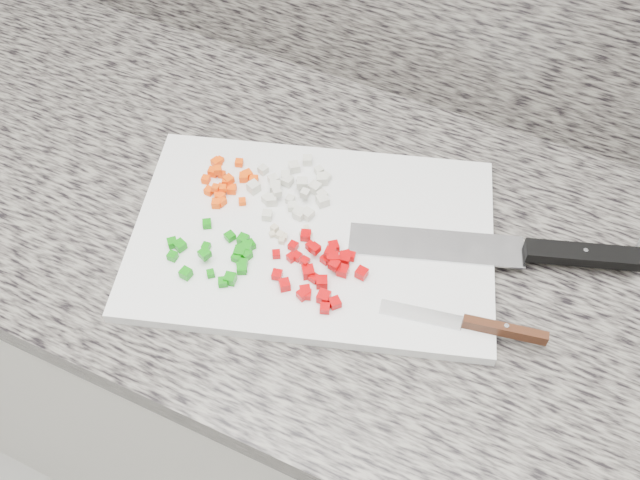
{
  "coord_description": "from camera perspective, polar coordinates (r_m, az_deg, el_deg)",
  "views": [
    {
      "loc": [
        0.22,
        0.89,
        1.67
      ],
      "look_at": [
        -0.01,
        1.39,
        0.94
      ],
      "focal_mm": 40.0,
      "sensor_mm": 36.0,
      "label": 1
    }
  ],
  "objects": [
    {
      "name": "onion_pile",
      "position": [
        0.99,
        -2.08,
        4.07
      ],
      "size": [
        0.12,
        0.13,
        0.02
      ],
      "color": "beige",
      "rests_on": "cutting_board"
    },
    {
      "name": "cabinet",
      "position": [
        1.37,
        1.42,
        -11.48
      ],
      "size": [
        3.92,
        0.62,
        0.86
      ],
      "primitive_type": "cube",
      "color": "silver",
      "rests_on": "ground"
    },
    {
      "name": "garlic_pile",
      "position": [
        0.94,
        -2.4,
        0.46
      ],
      "size": [
        0.06,
        0.04,
        0.01
      ],
      "color": "beige",
      "rests_on": "cutting_board"
    },
    {
      "name": "carrot_pile",
      "position": [
        1.01,
        -7.55,
        4.58
      ],
      "size": [
        0.08,
        0.1,
        0.02
      ],
      "color": "#FF4905",
      "rests_on": "cutting_board"
    },
    {
      "name": "cutting_board",
      "position": [
        0.96,
        -0.58,
        0.25
      ],
      "size": [
        0.55,
        0.45,
        0.02
      ],
      "primitive_type": "cube",
      "rotation": [
        0.0,
        0.0,
        0.31
      ],
      "color": "white",
      "rests_on": "countertop"
    },
    {
      "name": "red_pepper_pile",
      "position": [
        0.9,
        0.02,
        -2.35
      ],
      "size": [
        0.13,
        0.11,
        0.02
      ],
      "color": "#B40205",
      "rests_on": "cutting_board"
    },
    {
      "name": "countertop",
      "position": [
        0.99,
        1.93,
        -0.05
      ],
      "size": [
        3.96,
        0.64,
        0.04
      ],
      "primitive_type": "cube",
      "color": "slate",
      "rests_on": "cabinet"
    },
    {
      "name": "paring_knife",
      "position": [
        0.88,
        12.92,
        -6.72
      ],
      "size": [
        0.2,
        0.05,
        0.02
      ],
      "rotation": [
        0.0,
        0.0,
        0.19
      ],
      "color": "silver",
      "rests_on": "cutting_board"
    },
    {
      "name": "chef_knife",
      "position": [
        0.96,
        16.62,
        -0.89
      ],
      "size": [
        0.37,
        0.16,
        0.02
      ],
      "rotation": [
        0.0,
        0.0,
        0.33
      ],
      "color": "silver",
      "rests_on": "cutting_board"
    },
    {
      "name": "green_pepper_pile",
      "position": [
        0.93,
        -7.76,
        -1.18
      ],
      "size": [
        0.12,
        0.1,
        0.02
      ],
      "color": "#0C7D0B",
      "rests_on": "cutting_board"
    }
  ]
}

